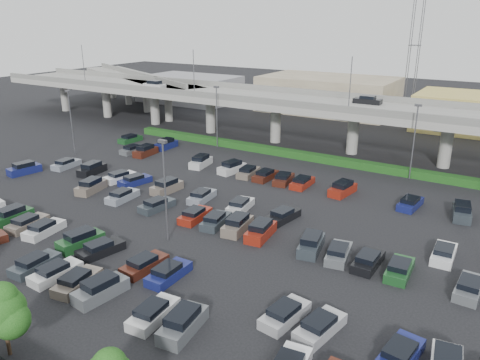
# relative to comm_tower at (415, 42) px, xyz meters

# --- Properties ---
(ground) EXTENTS (280.00, 280.00, 0.00)m
(ground) POSITION_rel_comm_tower_xyz_m (-4.00, -74.00, -15.61)
(ground) COLOR black
(overpass) EXTENTS (150.00, 13.00, 15.80)m
(overpass) POSITION_rel_comm_tower_xyz_m (-4.25, -42.01, -8.64)
(overpass) COLOR gray
(overpass) RESTS_ON ground
(on_ramp) EXTENTS (50.93, 30.13, 8.80)m
(on_ramp) POSITION_rel_comm_tower_xyz_m (-56.10, -30.95, -8.76)
(on_ramp) COLOR gray
(on_ramp) RESTS_ON ground
(hedge) EXTENTS (66.00, 1.60, 1.10)m
(hedge) POSITION_rel_comm_tower_xyz_m (-4.00, -49.00, -15.06)
(hedge) COLOR #134115
(hedge) RESTS_ON ground
(parked_cars) EXTENTS (63.06, 41.58, 1.67)m
(parked_cars) POSITION_rel_comm_tower_xyz_m (-5.35, -77.72, -15.00)
(parked_cars) COLOR #706458
(parked_cars) RESTS_ON ground
(light_poles) EXTENTS (66.90, 48.38, 10.30)m
(light_poles) POSITION_rel_comm_tower_xyz_m (-8.12, -72.00, -9.37)
(light_poles) COLOR #525257
(light_poles) RESTS_ON ground
(distant_buildings) EXTENTS (138.00, 24.00, 9.00)m
(distant_buildings) POSITION_rel_comm_tower_xyz_m (8.38, -12.19, -11.87)
(distant_buildings) COLOR gray
(distant_buildings) RESTS_ON ground
(comm_tower) EXTENTS (2.40, 2.40, 30.00)m
(comm_tower) POSITION_rel_comm_tower_xyz_m (0.00, 0.00, 0.00)
(comm_tower) COLOR #525257
(comm_tower) RESTS_ON ground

